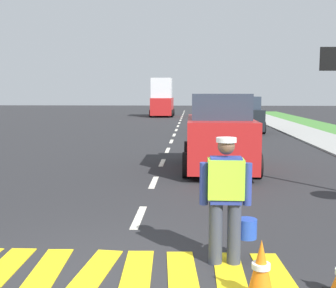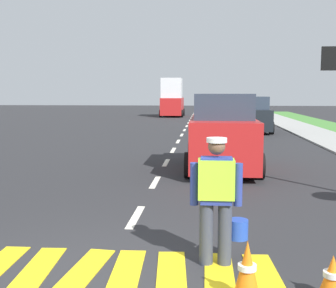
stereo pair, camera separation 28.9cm
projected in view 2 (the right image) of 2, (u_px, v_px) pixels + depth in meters
name	position (u px, v px, depth m)	size (l,w,h in m)	color
ground_plane	(185.00, 130.00, 25.80)	(96.00, 96.00, 0.00)	#28282B
crosswalk_stripes	(100.00, 279.00, 5.12)	(4.50, 1.93, 0.01)	yellow
lane_center_line	(188.00, 124.00, 29.95)	(0.14, 46.40, 0.01)	silver
road_worker	(218.00, 195.00, 5.48)	(0.76, 0.37, 1.67)	#383D4C
traffic_cone_near	(332.00, 278.00, 4.61)	(0.36, 0.36, 0.50)	black
traffic_cone_far	(247.00, 272.00, 4.55)	(0.36, 0.36, 0.68)	black
delivery_truck	(172.00, 99.00, 39.75)	(2.16, 4.60, 3.54)	red
car_outgoing_ahead	(222.00, 135.00, 12.28)	(2.06, 4.06, 2.20)	red
car_parked_far	(253.00, 116.00, 24.19)	(1.98, 4.21, 2.02)	black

